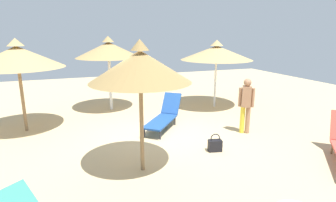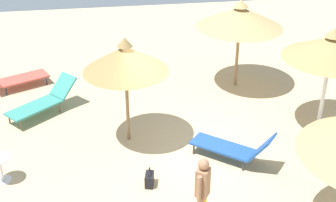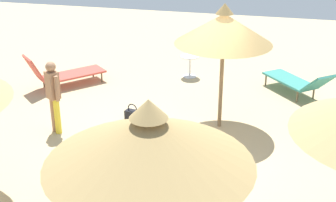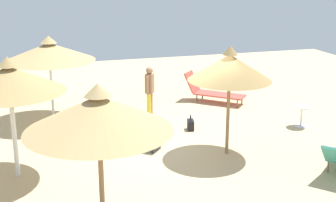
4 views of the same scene
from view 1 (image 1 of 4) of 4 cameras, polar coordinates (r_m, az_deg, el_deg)
ground at (r=7.32m, az=-2.90°, el=-9.35°), size 24.00×24.00×0.10m
parasol_umbrella_far_left at (r=10.70m, az=9.97°, el=9.80°), size 2.70×2.70×2.57m
parasol_umbrella_far_right at (r=5.43m, az=-5.76°, el=7.12°), size 2.03×2.03×2.73m
parasol_umbrella_near_right at (r=10.36m, az=-12.19°, el=10.28°), size 2.37×2.37×2.72m
parasol_umbrella_edge at (r=8.86m, az=-28.71°, el=8.01°), size 2.53×2.53×2.70m
lounge_chair_back at (r=8.41m, az=-0.81°, el=-3.02°), size 1.69×1.86×0.92m
person_standing_far_left at (r=8.15m, az=15.83°, el=-0.39°), size 0.38×0.32×1.59m
handbag at (r=6.96m, az=9.68°, el=-8.96°), size 0.36×0.25×0.46m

